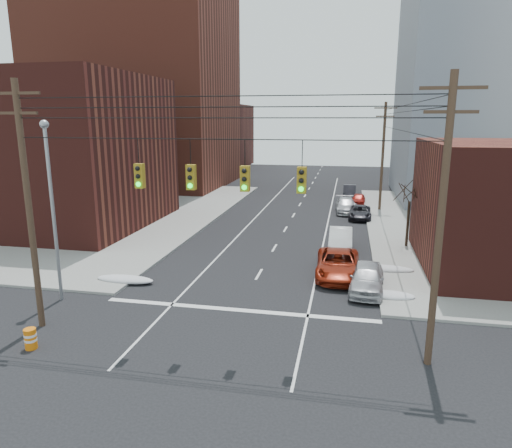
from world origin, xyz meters
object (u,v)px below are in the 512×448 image
at_px(parked_car_a, 367,278).
at_px(parked_car_b, 341,239).
at_px(parked_car_d, 346,206).
at_px(parked_car_f, 349,191).
at_px(lot_car_b, 145,204).
at_px(lot_car_c, 121,209).
at_px(red_pickup, 338,264).
at_px(parked_car_c, 360,212).
at_px(parked_car_e, 358,199).
at_px(lot_car_a, 129,214).
at_px(lot_car_d, 117,210).
at_px(construction_barrel, 31,338).

distance_m(parked_car_a, parked_car_b, 8.30).
relative_size(parked_car_a, parked_car_d, 0.90).
height_order(parked_car_a, parked_car_f, parked_car_a).
bearing_deg(lot_car_b, lot_car_c, -177.88).
bearing_deg(parked_car_d, red_pickup, -94.82).
bearing_deg(parked_car_c, red_pickup, -94.74).
distance_m(parked_car_e, lot_car_c, 25.42).
relative_size(parked_car_e, lot_car_a, 0.85).
bearing_deg(lot_car_d, red_pickup, -105.50).
xyz_separation_m(parked_car_d, lot_car_c, (-21.41, -6.58, 0.05)).
xyz_separation_m(parked_car_c, lot_car_a, (-20.73, -6.20, 0.22)).
relative_size(parked_car_d, lot_car_b, 1.13).
xyz_separation_m(parked_car_c, parked_car_d, (-1.32, 2.73, 0.10)).
xyz_separation_m(lot_car_d, construction_barrel, (9.06, -24.41, -0.36)).
xyz_separation_m(parked_car_b, lot_car_a, (-19.13, 4.88, 0.07)).
xyz_separation_m(parked_car_c, lot_car_c, (-22.73, -3.84, 0.15)).
relative_size(parked_car_d, parked_car_e, 1.40).
relative_size(parked_car_c, lot_car_d, 1.15).
bearing_deg(lot_car_c, lot_car_a, -116.87).
relative_size(lot_car_b, lot_car_c, 1.02).
relative_size(parked_car_b, lot_car_a, 1.12).
distance_m(lot_car_c, lot_car_d, 0.50).
bearing_deg(lot_car_c, parked_car_f, -29.63).
relative_size(lot_car_c, lot_car_d, 1.11).
bearing_deg(lot_car_c, parked_car_b, -85.98).
relative_size(parked_car_f, lot_car_a, 1.01).
distance_m(parked_car_d, lot_car_d, 22.79).
distance_m(parked_car_e, lot_car_b, 23.26).
bearing_deg(lot_car_a, parked_car_b, -90.07).
height_order(lot_car_b, construction_barrel, lot_car_b).
xyz_separation_m(parked_car_d, parked_car_e, (1.32, 4.81, -0.12)).
height_order(red_pickup, parked_car_e, red_pickup).
relative_size(parked_car_c, parked_car_e, 1.26).
bearing_deg(parked_car_f, parked_car_d, -91.75).
xyz_separation_m(lot_car_b, construction_barrel, (7.78, -27.87, -0.31)).
distance_m(parked_car_a, parked_car_f, 32.04).
bearing_deg(construction_barrel, parked_car_c, 64.07).
bearing_deg(parked_car_e, parked_car_c, -85.57).
xyz_separation_m(red_pickup, lot_car_c, (-21.10, 13.21, 0.00)).
bearing_deg(lot_car_c, parked_car_e, -40.45).
xyz_separation_m(parked_car_f, lot_car_d, (-22.01, -17.04, 0.11)).
bearing_deg(lot_car_b, parked_car_d, -59.81).
relative_size(parked_car_c, construction_barrel, 5.12).
distance_m(parked_car_c, construction_barrel, 31.88).
height_order(parked_car_a, parked_car_d, parked_car_a).
relative_size(parked_car_f, lot_car_b, 0.96).
xyz_separation_m(parked_car_a, construction_barrel, (-13.94, -9.43, -0.31)).
distance_m(red_pickup, construction_barrel, 16.92).
xyz_separation_m(parked_car_f, lot_car_b, (-20.73, -13.58, 0.06)).
xyz_separation_m(parked_car_e, lot_car_a, (-20.73, -13.74, 0.23)).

